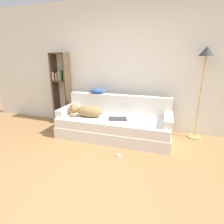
# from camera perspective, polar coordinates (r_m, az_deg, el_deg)

# --- Properties ---
(ground_plane) EXTENTS (20.00, 20.00, 0.00)m
(ground_plane) POSITION_cam_1_polar(r_m,az_deg,el_deg) (2.33, -12.73, -23.79)
(ground_plane) COLOR #9E7042
(wall_back) EXTENTS (7.17, 0.06, 2.70)m
(wall_back) POSITION_cam_1_polar(r_m,az_deg,el_deg) (3.89, 3.26, 14.55)
(wall_back) COLOR silver
(wall_back) RESTS_ON ground_plane
(couch) EXTENTS (2.20, 0.85, 0.40)m
(couch) POSITION_cam_1_polar(r_m,az_deg,el_deg) (3.49, 0.48, -5.15)
(couch) COLOR silver
(couch) RESTS_ON ground_plane
(couch_backrest) EXTENTS (2.16, 0.15, 0.39)m
(couch_backrest) POSITION_cam_1_polar(r_m,az_deg,el_deg) (3.68, 2.11, 2.63)
(couch_backrest) COLOR silver
(couch_backrest) RESTS_ON couch
(couch_arm_left) EXTENTS (0.15, 0.66, 0.14)m
(couch_arm_left) POSITION_cam_1_polar(r_m,az_deg,el_deg) (3.80, -14.43, 0.60)
(couch_arm_left) COLOR silver
(couch_arm_left) RESTS_ON couch
(couch_arm_right) EXTENTS (0.15, 0.66, 0.14)m
(couch_arm_right) POSITION_cam_1_polar(r_m,az_deg,el_deg) (3.25, 17.96, -2.46)
(couch_arm_right) COLOR silver
(couch_arm_right) RESTS_ON couch
(dog) EXTENTS (0.73, 0.28, 0.26)m
(dog) POSITION_cam_1_polar(r_m,az_deg,el_deg) (3.53, -8.53, 0.38)
(dog) COLOR olive
(dog) RESTS_ON couch
(laptop) EXTENTS (0.39, 0.31, 0.02)m
(laptop) POSITION_cam_1_polar(r_m,az_deg,el_deg) (3.35, 1.88, -2.20)
(laptop) COLOR #2D2D30
(laptop) RESTS_ON couch
(throw_pillow) EXTENTS (0.35, 0.21, 0.11)m
(throw_pillow) POSITION_cam_1_polar(r_m,az_deg,el_deg) (3.80, -4.76, 6.90)
(throw_pillow) COLOR #335199
(throw_pillow) RESTS_ON couch_backrest
(bookshelf) EXTENTS (0.38, 0.26, 1.64)m
(bookshelf) POSITION_cam_1_polar(r_m,az_deg,el_deg) (4.35, -16.34, 8.64)
(bookshelf) COLOR #4C3823
(bookshelf) RESTS_ON ground_plane
(floor_lamp) EXTENTS (0.26, 0.26, 1.72)m
(floor_lamp) POSITION_cam_1_polar(r_m,az_deg,el_deg) (3.61, 27.97, 13.07)
(floor_lamp) COLOR tan
(floor_lamp) RESTS_ON ground_plane
(power_adapter) EXTENTS (0.06, 0.06, 0.03)m
(power_adapter) POSITION_cam_1_polar(r_m,az_deg,el_deg) (2.91, 2.08, -13.90)
(power_adapter) COLOR white
(power_adapter) RESTS_ON ground_plane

